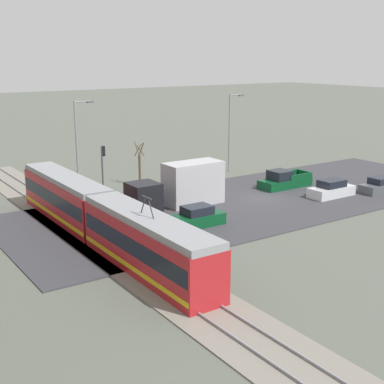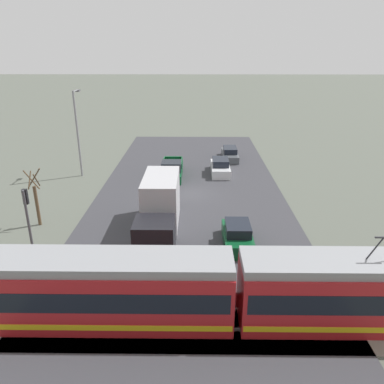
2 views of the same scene
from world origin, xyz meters
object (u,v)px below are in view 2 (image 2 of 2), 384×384
at_px(light_rail_tram, 236,291).
at_px(street_tree, 36,200).
at_px(box_truck, 160,208).
at_px(sedan_car_2, 220,167).
at_px(street_lamp_near_crossing, 78,128).
at_px(sedan_car_1, 238,236).
at_px(sedan_car_0, 230,154).
at_px(traffic_light_pole, 28,214).
at_px(pickup_truck, 172,170).

bearing_deg(light_rail_tram, street_tree, -37.62).
relative_size(box_truck, sedan_car_2, 1.91).
bearing_deg(street_lamp_near_crossing, sedan_car_1, 134.89).
height_order(sedan_car_2, street_tree, street_tree).
height_order(sedan_car_0, traffic_light_pole, traffic_light_pole).
distance_m(pickup_truck, traffic_light_pole, 17.73).
bearing_deg(box_truck, light_rail_tram, 115.05).
bearing_deg(light_rail_tram, pickup_truck, -78.50).
distance_m(sedan_car_0, sedan_car_2, 5.58).
bearing_deg(street_tree, light_rail_tram, 142.38).
distance_m(light_rail_tram, box_truck, 10.59).
bearing_deg(street_lamp_near_crossing, street_tree, 90.56).
relative_size(light_rail_tram, box_truck, 2.97).
bearing_deg(light_rail_tram, traffic_light_pole, -25.69).
bearing_deg(street_lamp_near_crossing, light_rail_tram, 121.81).
relative_size(street_tree, street_lamp_near_crossing, 0.51).
xyz_separation_m(light_rail_tram, street_lamp_near_crossing, (13.78, -22.22, 3.17)).
distance_m(sedan_car_2, street_tree, 18.85).
height_order(box_truck, sedan_car_2, box_truck).
xyz_separation_m(sedan_car_2, street_tree, (14.28, 12.23, 1.26)).
distance_m(light_rail_tram, sedan_car_2, 22.79).
bearing_deg(pickup_truck, box_truck, 89.61).
xyz_separation_m(traffic_light_pole, street_tree, (1.50, -4.68, -1.02)).
xyz_separation_m(sedan_car_1, sedan_car_2, (0.25, -15.25, 0.01)).
relative_size(traffic_light_pole, street_lamp_near_crossing, 0.53).
bearing_deg(pickup_truck, light_rail_tram, 101.50).
bearing_deg(sedan_car_1, street_lamp_near_crossing, 134.89).
xyz_separation_m(sedan_car_2, street_lamp_near_crossing, (14.40, 0.54, 4.21)).
relative_size(sedan_car_1, traffic_light_pole, 0.91).
bearing_deg(street_lamp_near_crossing, sedan_car_2, -177.85).
height_order(light_rail_tram, street_lamp_near_crossing, street_lamp_near_crossing).
bearing_deg(pickup_truck, sedan_car_0, -134.71).
bearing_deg(pickup_truck, sedan_car_1, 110.48).
bearing_deg(box_truck, street_tree, -5.84).
xyz_separation_m(sedan_car_0, traffic_light_pole, (14.22, 22.30, 2.34)).
xyz_separation_m(pickup_truck, sedan_car_0, (-6.46, -6.52, -0.08)).
relative_size(sedan_car_2, street_lamp_near_crossing, 0.53).
height_order(pickup_truck, sedan_car_2, pickup_truck).
relative_size(light_rail_tram, traffic_light_pole, 5.62).
bearing_deg(sedan_car_0, box_truck, 70.59).
bearing_deg(box_truck, street_lamp_near_crossing, -53.64).
bearing_deg(traffic_light_pole, street_tree, -72.20).
relative_size(light_rail_tram, sedan_car_0, 5.41).
relative_size(box_truck, street_lamp_near_crossing, 1.01).
xyz_separation_m(traffic_light_pole, street_lamp_near_crossing, (1.62, -16.37, 1.93)).
bearing_deg(traffic_light_pole, light_rail_tram, 154.31).
relative_size(box_truck, street_tree, 1.99).
height_order(sedan_car_2, street_lamp_near_crossing, street_lamp_near_crossing).
relative_size(pickup_truck, traffic_light_pole, 1.20).
height_order(box_truck, sedan_car_0, box_truck).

